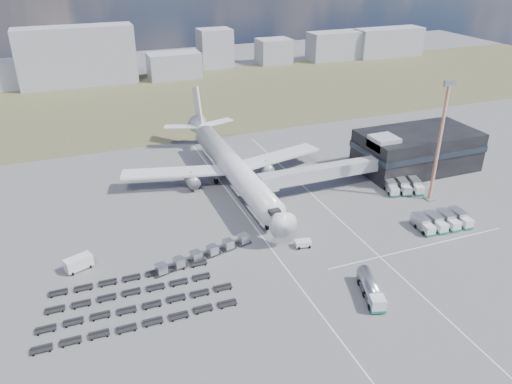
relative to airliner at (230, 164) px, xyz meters
name	(u,v)px	position (x,y,z in m)	size (l,w,h in m)	color
ground	(285,252)	(0.00, -32.38, -5.29)	(420.00, 420.00, 0.00)	#565659
grass_strip	(165,100)	(0.00, 77.62, -5.29)	(420.00, 90.00, 0.01)	#48432B
lane_markings	(323,235)	(9.77, -29.38, -5.29)	(47.12, 110.00, 0.01)	silver
terminal	(416,150)	(47.77, -8.41, -0.04)	(30.40, 16.40, 11.00)	black
jet_bridge	(312,174)	(15.90, -11.95, -0.24)	(30.30, 3.80, 7.05)	#939399
airliner	(230,164)	(0.00, 0.00, 0.00)	(51.59, 64.53, 17.62)	silver
skyline	(123,60)	(-8.81, 116.86, 2.94)	(292.05, 26.14, 23.42)	#90929D
fuel_tanker	(371,289)	(7.81, -49.73, -3.74)	(5.09, 9.90, 3.11)	silver
pushback_tug	(303,244)	(4.00, -31.96, -4.59)	(3.09, 1.74, 1.41)	silver
utility_van	(79,263)	(-36.96, -24.03, -4.03)	(4.81, 2.18, 2.53)	silver
catering_truck	(227,169)	(1.04, 6.35, -3.99)	(4.26, 5.98, 2.54)	silver
service_trucks_near	(442,221)	(34.25, -35.43, -3.94)	(11.58, 6.95, 2.48)	silver
service_trucks_far	(403,186)	(36.83, -18.77, -3.93)	(9.61, 8.22, 2.50)	silver
uld_row	(204,253)	(-14.91, -28.85, -4.18)	(20.21, 6.55, 1.85)	black
baggage_dollies	(134,300)	(-29.27, -37.00, -4.93)	(32.38, 14.39, 0.73)	black
floodlight_mast	(439,143)	(40.08, -24.43, 8.55)	(2.61, 2.13, 27.62)	#BD471E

